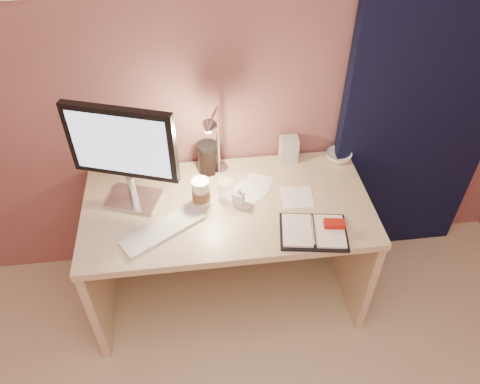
{
  "coord_description": "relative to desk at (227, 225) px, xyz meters",
  "views": [
    {
      "loc": [
        -0.14,
        -0.24,
        2.31
      ],
      "look_at": [
        0.06,
        1.33,
        0.85
      ],
      "focal_mm": 35.0,
      "sensor_mm": 36.0,
      "label": 1
    }
  ],
  "objects": [
    {
      "name": "room",
      "position": [
        0.95,
        0.24,
        0.63
      ],
      "size": [
        3.5,
        3.5,
        3.5
      ],
      "color": "#C6B28E",
      "rests_on": "ground"
    },
    {
      "name": "keyboard",
      "position": [
        -0.31,
        -0.21,
        0.23
      ],
      "size": [
        0.4,
        0.32,
        0.02
      ],
      "primitive_type": "cube",
      "rotation": [
        0.0,
        0.0,
        0.57
      ],
      "color": "white",
      "rests_on": "desk"
    },
    {
      "name": "paper_b",
      "position": [
        0.35,
        -0.07,
        0.23
      ],
      "size": [
        0.16,
        0.16,
        0.0
      ],
      "primitive_type": "cube",
      "rotation": [
        0.0,
        0.0,
        -0.07
      ],
      "color": "white",
      "rests_on": "desk"
    },
    {
      "name": "dark_jar",
      "position": [
        -0.07,
        0.19,
        0.3
      ],
      "size": [
        0.11,
        0.11,
        0.15
      ],
      "primitive_type": "cylinder",
      "color": "black",
      "rests_on": "desk"
    },
    {
      "name": "lotion_bottle",
      "position": [
        0.05,
        -0.08,
        0.28
      ],
      "size": [
        0.07,
        0.07,
        0.11
      ],
      "primitive_type": "imported",
      "rotation": [
        0.0,
        0.0,
        -0.41
      ],
      "color": "white",
      "rests_on": "desk"
    },
    {
      "name": "paper_a",
      "position": [
        0.09,
        -0.02,
        0.23
      ],
      "size": [
        0.23,
        0.23,
        0.0
      ],
      "primitive_type": "cube",
      "rotation": [
        0.0,
        0.0,
        0.69
      ],
      "color": "white",
      "rests_on": "desk"
    },
    {
      "name": "planner",
      "position": [
        0.38,
        -0.31,
        0.24
      ],
      "size": [
        0.34,
        0.27,
        0.05
      ],
      "rotation": [
        0.0,
        0.0,
        -0.16
      ],
      "color": "black",
      "rests_on": "desk"
    },
    {
      "name": "monitor",
      "position": [
        -0.45,
        0.01,
        0.55
      ],
      "size": [
        0.49,
        0.25,
        0.53
      ],
      "rotation": [
        0.0,
        0.0,
        -0.33
      ],
      "color": "silver",
      "rests_on": "desk"
    },
    {
      "name": "coffee_cup",
      "position": [
        -0.12,
        -0.05,
        0.29
      ],
      "size": [
        0.09,
        0.09,
        0.14
      ],
      "color": "white",
      "rests_on": "desk"
    },
    {
      "name": "clear_cup",
      "position": [
        -0.0,
        -0.05,
        0.29
      ],
      "size": [
        0.07,
        0.07,
        0.13
      ],
      "primitive_type": "cylinder",
      "color": "white",
      "rests_on": "desk"
    },
    {
      "name": "product_box",
      "position": [
        0.36,
        0.23,
        0.3
      ],
      "size": [
        0.1,
        0.08,
        0.14
      ],
      "primitive_type": "cube",
      "rotation": [
        0.0,
        0.0,
        -0.03
      ],
      "color": "silver",
      "rests_on": "desk"
    },
    {
      "name": "desk",
      "position": [
        0.0,
        0.0,
        0.0
      ],
      "size": [
        1.4,
        0.7,
        0.73
      ],
      "color": "beige",
      "rests_on": "ground"
    },
    {
      "name": "bowl",
      "position": [
        0.63,
        0.2,
        0.25
      ],
      "size": [
        0.17,
        0.17,
        0.04
      ],
      "primitive_type": "imported",
      "rotation": [
        0.0,
        0.0,
        -0.21
      ],
      "color": "white",
      "rests_on": "desk"
    },
    {
      "name": "desk_lamp",
      "position": [
        0.02,
        0.1,
        0.48
      ],
      "size": [
        0.15,
        0.25,
        0.41
      ],
      "rotation": [
        0.0,
        0.0,
        -0.32
      ],
      "color": "silver",
      "rests_on": "desk"
    },
    {
      "name": "paper_c",
      "position": [
        0.17,
        0.06,
        0.23
      ],
      "size": [
        0.18,
        0.18,
        0.0
      ],
      "primitive_type": "cube",
      "rotation": [
        0.0,
        0.0,
        1.13
      ],
      "color": "white",
      "rests_on": "desk"
    }
  ]
}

